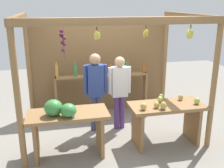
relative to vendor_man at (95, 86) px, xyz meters
The scene contains 7 objects.
ground_plane 1.04m from the vendor_man, ahead, with size 12.00×12.00×0.00m, color gray.
market_stall 0.71m from the vendor_man, 59.66° to the left, with size 3.44×2.29×2.41m.
fruit_counter_left 1.13m from the vendor_man, 127.40° to the right, with size 1.40×0.68×1.08m.
fruit_counter_right 1.52m from the vendor_man, 34.74° to the right, with size 1.40×0.65×0.95m.
bottle_shelf_unit 0.87m from the vendor_man, 70.71° to the left, with size 2.21×0.22×1.35m.
vendor_man is the anchor object (origin of this frame).
vendor_woman 0.51m from the vendor_man, ahead, with size 0.48×0.21×1.58m.
Camera 1 is at (-1.08, -5.11, 2.63)m, focal length 42.77 mm.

